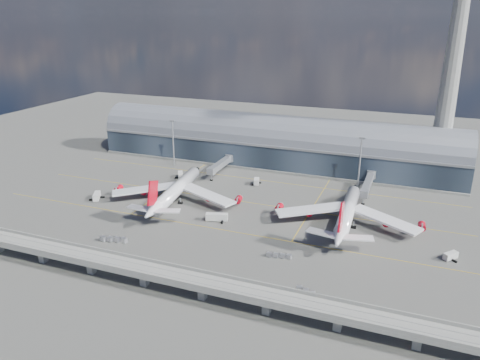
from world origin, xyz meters
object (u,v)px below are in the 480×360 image
(control_tower, at_px, (450,77))
(floodlight_mast_right, at_px, (360,162))
(service_truck_2, at_px, (217,217))
(service_truck_0, at_px, (97,196))
(service_truck_1, at_px, (168,200))
(cargo_train_0, at_px, (114,239))
(service_truck_3, at_px, (451,256))
(cargo_train_1, at_px, (309,293))
(cargo_train_2, at_px, (279,256))
(floodlight_mast_left, at_px, (173,142))
(airliner_right, at_px, (347,213))
(service_truck_5, at_px, (180,175))
(service_truck_4, at_px, (256,182))
(airliner_left, at_px, (175,191))

(control_tower, distance_m, floodlight_mast_right, 58.76)
(floodlight_mast_right, xyz_separation_m, service_truck_2, (-48.34, -58.20, -11.95))
(service_truck_0, height_order, service_truck_1, service_truck_0)
(service_truck_0, relative_size, cargo_train_0, 0.70)
(service_truck_3, bearing_deg, cargo_train_1, -94.62)
(cargo_train_2, bearing_deg, cargo_train_1, -132.04)
(control_tower, distance_m, cargo_train_1, 139.58)
(floodlight_mast_left, xyz_separation_m, airliner_right, (101.59, -42.97, -8.53))
(control_tower, height_order, service_truck_5, control_tower)
(cargo_train_0, bearing_deg, service_truck_4, -8.52)
(control_tower, height_order, service_truck_2, control_tower)
(service_truck_2, bearing_deg, service_truck_1, 54.83)
(control_tower, xyz_separation_m, service_truck_2, (-83.34, -86.20, -49.95))
(control_tower, relative_size, service_truck_3, 18.80)
(service_truck_1, bearing_deg, control_tower, -34.43)
(airliner_left, distance_m, service_truck_5, 33.22)
(service_truck_2, bearing_deg, service_truck_4, -17.66)
(service_truck_1, bearing_deg, service_truck_2, -87.60)
(floodlight_mast_left, distance_m, cargo_train_1, 139.32)
(service_truck_4, height_order, service_truck_5, service_truck_4)
(floodlight_mast_right, xyz_separation_m, service_truck_5, (-87.31, -16.45, -12.13))
(floodlight_mast_left, height_order, cargo_train_0, floodlight_mast_left)
(cargo_train_2, bearing_deg, service_truck_3, -60.67)
(floodlight_mast_right, bearing_deg, service_truck_3, -55.71)
(floodlight_mast_right, bearing_deg, cargo_train_0, -130.74)
(service_truck_4, distance_m, cargo_train_0, 82.30)
(cargo_train_0, bearing_deg, service_truck_2, -30.40)
(cargo_train_1, xyz_separation_m, cargo_train_2, (-15.11, 18.85, -0.03))
(floodlight_mast_right, relative_size, cargo_train_2, 2.83)
(service_truck_3, height_order, cargo_train_1, service_truck_3)
(service_truck_0, distance_m, service_truck_5, 45.55)
(service_truck_2, bearing_deg, control_tower, -60.59)
(service_truck_4, bearing_deg, control_tower, 10.38)
(control_tower, xyz_separation_m, service_truck_3, (4.47, -85.89, -50.29))
(cargo_train_0, bearing_deg, service_truck_1, 11.98)
(service_truck_3, xyz_separation_m, service_truck_4, (-86.92, 45.95, 0.18))
(service_truck_0, height_order, service_truck_2, service_truck_2)
(service_truck_3, bearing_deg, airliner_right, -160.26)
(control_tower, relative_size, cargo_train_2, 11.35)
(service_truck_1, xyz_separation_m, service_truck_5, (-10.88, 32.29, 0.20))
(service_truck_2, distance_m, service_truck_5, 57.11)
(airliner_left, height_order, service_truck_5, airliner_left)
(airliner_left, height_order, service_truck_1, airliner_left)
(service_truck_0, bearing_deg, cargo_train_2, -40.72)
(floodlight_mast_left, distance_m, service_truck_5, 24.06)
(service_truck_2, bearing_deg, cargo_train_1, -145.75)
(service_truck_4, bearing_deg, floodlight_mast_left, 151.74)
(floodlight_mast_right, distance_m, service_truck_2, 76.59)
(airliner_right, relative_size, service_truck_2, 6.67)
(airliner_left, xyz_separation_m, airliner_right, (75.33, 3.54, -0.40))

